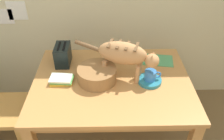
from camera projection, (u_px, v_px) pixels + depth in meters
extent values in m
cube|color=white|center=(17.00, 11.00, 2.26)|extent=(0.18, 0.01, 0.18)
cube|color=white|center=(6.00, 17.00, 2.29)|extent=(0.15, 0.01, 0.15)
cube|color=#C08346|center=(112.00, 82.00, 1.88)|extent=(1.25, 0.94, 0.03)
cube|color=#B17940|center=(112.00, 87.00, 1.91)|extent=(1.17, 0.86, 0.07)
cube|color=#C08346|center=(56.00, 85.00, 2.43)|extent=(0.07, 0.07, 0.71)
cube|color=#C08346|center=(166.00, 84.00, 2.44)|extent=(0.07, 0.07, 0.71)
ellipsoid|color=tan|center=(122.00, 53.00, 1.76)|extent=(0.40, 0.24, 0.18)
cube|color=brown|center=(110.00, 43.00, 1.74)|extent=(0.06, 0.13, 0.01)
cube|color=brown|center=(119.00, 44.00, 1.73)|extent=(0.06, 0.13, 0.01)
cube|color=brown|center=(128.00, 46.00, 1.71)|extent=(0.06, 0.13, 0.01)
cube|color=brown|center=(136.00, 47.00, 1.70)|extent=(0.06, 0.13, 0.01)
cylinder|color=tan|center=(139.00, 70.00, 1.85)|extent=(0.04, 0.04, 0.15)
cylinder|color=tan|center=(137.00, 75.00, 1.80)|extent=(0.04, 0.04, 0.15)
cylinder|color=tan|center=(107.00, 64.00, 1.91)|extent=(0.04, 0.04, 0.15)
cylinder|color=tan|center=(104.00, 69.00, 1.85)|extent=(0.04, 0.04, 0.15)
sphere|color=tan|center=(152.00, 61.00, 1.73)|extent=(0.11, 0.11, 0.11)
cone|color=tan|center=(153.00, 53.00, 1.73)|extent=(0.04, 0.04, 0.04)
cone|color=tan|center=(152.00, 58.00, 1.68)|extent=(0.04, 0.04, 0.04)
cylinder|color=brown|center=(87.00, 46.00, 1.81)|extent=(0.20, 0.09, 0.08)
cylinder|color=teal|center=(150.00, 81.00, 1.84)|extent=(0.19, 0.19, 0.03)
cylinder|color=#3477C4|center=(150.00, 75.00, 1.81)|extent=(0.09, 0.09, 0.08)
torus|color=#3477C4|center=(158.00, 75.00, 1.81)|extent=(0.06, 0.01, 0.06)
cube|color=#4C9C61|center=(158.00, 60.00, 2.09)|extent=(0.29, 0.22, 0.01)
cube|color=gold|center=(62.00, 81.00, 1.84)|extent=(0.17, 0.13, 0.02)
cube|color=#56A250|center=(62.00, 79.00, 1.84)|extent=(0.18, 0.13, 0.02)
cube|color=silver|center=(61.00, 78.00, 1.83)|extent=(0.18, 0.13, 0.01)
cylinder|color=olive|center=(97.00, 74.00, 1.83)|extent=(0.30, 0.30, 0.11)
cylinder|color=#432E1A|center=(97.00, 74.00, 1.83)|extent=(0.25, 0.25, 0.10)
cube|color=black|center=(63.00, 55.00, 2.01)|extent=(0.12, 0.20, 0.17)
cube|color=black|center=(59.00, 46.00, 1.96)|extent=(0.02, 0.14, 0.01)
cube|color=black|center=(64.00, 46.00, 1.96)|extent=(0.02, 0.14, 0.01)
cube|color=#C38A41|center=(2.00, 110.00, 2.05)|extent=(0.42, 0.42, 0.04)
cube|color=#C38A41|center=(33.00, 112.00, 2.34)|extent=(0.04, 0.04, 0.40)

